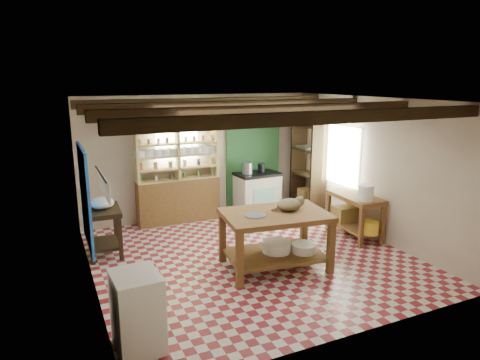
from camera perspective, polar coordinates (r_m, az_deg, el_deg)
name	(u,v)px	position (r m, az deg, el deg)	size (l,w,h in m)	color
floor	(251,258)	(7.29, 1.49, -10.30)	(5.00, 5.00, 0.02)	maroon
ceiling	(252,100)	(6.68, 1.63, 10.65)	(5.00, 5.00, 0.02)	#47484D
wall_back	(200,157)	(9.13, -5.39, 3.11)	(5.00, 0.04, 2.60)	beige
wall_front	(353,231)	(4.85, 14.80, -6.56)	(5.00, 0.04, 2.60)	beige
wall_left	(88,200)	(6.22, -19.61, -2.49)	(0.04, 5.00, 2.60)	beige
wall_right	(373,169)	(8.26, 17.32, 1.47)	(0.04, 5.00, 2.60)	beige
ceiling_beams	(252,108)	(6.69, 1.62, 9.63)	(5.00, 3.80, 0.15)	#312111
blue_wall_patch	(85,197)	(7.14, -19.95, -2.19)	(0.04, 1.40, 1.60)	blue
green_wall_patch	(253,155)	(9.59, 1.74, 3.36)	(1.30, 0.04, 2.30)	#1E4D24
window_back	(177,139)	(8.90, -8.46, 5.37)	(0.90, 0.02, 0.80)	silver
window_right	(339,155)	(8.98, 13.04, 3.30)	(0.02, 1.30, 1.20)	silver
utensil_rail	(101,184)	(4.95, -18.01, -0.57)	(0.06, 0.90, 0.28)	black
pot_rack	(262,115)	(9.10, 2.97, 8.71)	(0.86, 0.12, 0.36)	black
shelving_unit	(178,170)	(8.83, -8.32, 1.35)	(1.70, 0.34, 2.20)	#D8BF7C
tall_rack	(308,168)	(9.58, 9.06, 1.66)	(0.40, 0.86, 2.00)	#312111
work_table	(275,240)	(6.77, 4.68, -8.01)	(1.60, 1.06, 0.90)	brown
stove	(257,193)	(9.46, 2.30, -1.72)	(0.93, 0.63, 0.91)	silver
prep_table	(104,232)	(7.60, -17.67, -6.58)	(0.55, 0.80, 0.81)	#312111
white_cabinet	(137,311)	(5.01, -13.53, -16.68)	(0.49, 0.59, 0.88)	white
right_counter	(354,216)	(8.32, 14.99, -4.66)	(0.57, 1.14, 0.81)	brown
cat	(289,205)	(6.73, 6.58, -3.27)	(0.42, 0.32, 0.19)	olive
steel_tray	(255,215)	(6.45, 2.04, -4.71)	(0.33, 0.33, 0.02)	#B2B3BA
basin_large	(277,247)	(6.88, 4.89, -8.85)	(0.46, 0.46, 0.16)	white
basin_small	(304,248)	(6.92, 8.47, -8.94)	(0.39, 0.39, 0.14)	white
kettle_left	(247,168)	(9.21, 0.98, 1.58)	(0.22, 0.22, 0.25)	#B2B3BA
kettle_right	(261,168)	(9.38, 2.86, 1.60)	(0.15, 0.15, 0.19)	black
enamel_bowl	(102,203)	(7.45, -17.94, -2.91)	(0.40, 0.40, 0.20)	white
white_bucket	(366,193)	(7.87, 16.45, -1.64)	(0.27, 0.27, 0.27)	white
wicker_basket	(345,214)	(8.56, 13.77, -4.40)	(0.42, 0.33, 0.29)	olive
yellow_tub	(370,227)	(8.01, 16.89, -6.06)	(0.32, 0.32, 0.23)	yellow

